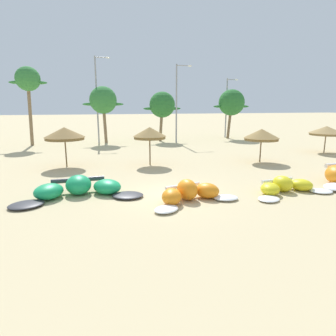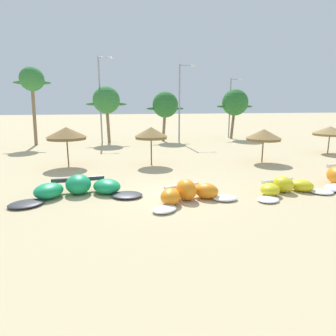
{
  "view_description": "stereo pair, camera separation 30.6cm",
  "coord_description": "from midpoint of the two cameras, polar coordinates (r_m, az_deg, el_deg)",
  "views": [
    {
      "loc": [
        -3.74,
        -14.0,
        4.61
      ],
      "look_at": [
        0.36,
        2.0,
        1.0
      ],
      "focal_mm": 31.21,
      "sensor_mm": 36.0,
      "label": 1
    },
    {
      "loc": [
        -3.44,
        -14.08,
        4.61
      ],
      "look_at": [
        0.36,
        2.0,
        1.0
      ],
      "focal_mm": 31.21,
      "sensor_mm": 36.0,
      "label": 2
    }
  ],
  "objects": [
    {
      "name": "palm_center_left",
      "position": [
        37.41,
        -0.3,
        12.19
      ],
      "size": [
        4.82,
        3.21,
        6.19
      ],
      "color": "#7F6647",
      "rests_on": "ground"
    },
    {
      "name": "beach_umbrella_middle",
      "position": [
        22.41,
        -2.93,
        6.86
      ],
      "size": [
        2.53,
        2.53,
        2.93
      ],
      "color": "brown",
      "rests_on": "ground"
    },
    {
      "name": "palm_left",
      "position": [
        36.86,
        -24.82,
        15.21
      ],
      "size": [
        3.96,
        2.64,
        8.68
      ],
      "color": "#7F6647",
      "rests_on": "ground"
    },
    {
      "name": "palm_left_of_gap",
      "position": [
        36.43,
        -11.7,
        12.77
      ],
      "size": [
        4.81,
        3.21,
        6.73
      ],
      "color": "#7F6647",
      "rests_on": "ground"
    },
    {
      "name": "beach_umbrella_outermost",
      "position": [
        31.97,
        29.35,
        6.35
      ],
      "size": [
        3.15,
        3.15,
        2.58
      ],
      "color": "brown",
      "rests_on": "ground"
    },
    {
      "name": "lamppost_west_center",
      "position": [
        36.61,
        -12.68,
        13.58
      ],
      "size": [
        1.83,
        0.24,
        10.1
      ],
      "color": "gray",
      "rests_on": "ground"
    },
    {
      "name": "kite_center",
      "position": [
        16.73,
        22.58,
        -3.48
      ],
      "size": [
        4.89,
        2.56,
        0.85
      ],
      "color": "white",
      "rests_on": "ground"
    },
    {
      "name": "kite_left_of_center",
      "position": [
        14.22,
        4.71,
        -4.96
      ],
      "size": [
        4.66,
        2.8,
        1.03
      ],
      "color": "white",
      "rests_on": "ground"
    },
    {
      "name": "lamppost_east",
      "position": [
        42.45,
        12.39,
        11.99
      ],
      "size": [
        1.71,
        0.24,
        8.11
      ],
      "color": "gray",
      "rests_on": "ground"
    },
    {
      "name": "lamppost_east_center",
      "position": [
        35.77,
        2.76,
        13.2
      ],
      "size": [
        1.98,
        0.24,
        9.21
      ],
      "color": "gray",
      "rests_on": "ground"
    },
    {
      "name": "beach_umbrella_near_van",
      "position": [
        23.0,
        -18.87,
        6.42
      ],
      "size": [
        2.95,
        2.95,
        2.97
      ],
      "color": "brown",
      "rests_on": "ground"
    },
    {
      "name": "beach_umbrella_near_palms",
      "position": [
        24.65,
        18.52,
        6.16
      ],
      "size": [
        2.8,
        2.8,
        2.7
      ],
      "color": "brown",
      "rests_on": "ground"
    },
    {
      "name": "palm_center_right",
      "position": [
        41.27,
        13.17,
        12.29
      ],
      "size": [
        5.24,
        3.49,
        6.61
      ],
      "color": "brown",
      "rests_on": "ground"
    },
    {
      "name": "kite_left",
      "position": [
        15.71,
        -16.54,
        -3.78
      ],
      "size": [
        6.62,
        3.19,
        1.01
      ],
      "color": "#333338",
      "rests_on": "ground"
    },
    {
      "name": "ground_plane",
      "position": [
        15.21,
        1.0,
        -5.32
      ],
      "size": [
        260.0,
        260.0,
        0.0
      ],
      "primitive_type": "plane",
      "color": "#C6B284"
    }
  ]
}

